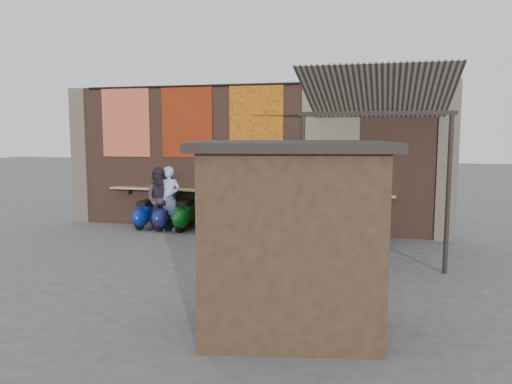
# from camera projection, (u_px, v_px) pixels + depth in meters

# --- Properties ---
(ground) EXTENTS (70.00, 70.00, 0.00)m
(ground) POSITION_uv_depth(u_px,v_px,m) (216.00, 251.00, 11.47)
(ground) COLOR #474749
(ground) RESTS_ON ground
(brick_wall) EXTENTS (10.00, 0.40, 4.00)m
(brick_wall) POSITION_uv_depth(u_px,v_px,m) (248.00, 158.00, 13.82)
(brick_wall) COLOR brown
(brick_wall) RESTS_ON ground
(pier_left) EXTENTS (0.50, 0.50, 4.00)m
(pier_left) POSITION_uv_depth(u_px,v_px,m) (83.00, 156.00, 15.14)
(pier_left) COLOR #4C4238
(pier_left) RESTS_ON ground
(pier_right) EXTENTS (0.50, 0.50, 4.00)m
(pier_right) POSITION_uv_depth(u_px,v_px,m) (447.00, 161.00, 12.50)
(pier_right) COLOR #4C4238
(pier_right) RESTS_ON ground
(eating_counter) EXTENTS (8.00, 0.32, 0.05)m
(eating_counter) POSITION_uv_depth(u_px,v_px,m) (244.00, 192.00, 13.57)
(eating_counter) COLOR #9E7A51
(eating_counter) RESTS_ON brick_wall
(shelf_box) EXTENTS (0.54, 0.32, 0.26)m
(shelf_box) POSITION_uv_depth(u_px,v_px,m) (260.00, 187.00, 13.41)
(shelf_box) COLOR white
(shelf_box) RESTS_ON eating_counter
(tapestry_redgold) EXTENTS (1.50, 0.02, 2.00)m
(tapestry_redgold) POSITION_uv_depth(u_px,v_px,m) (126.00, 122.00, 14.40)
(tapestry_redgold) COLOR maroon
(tapestry_redgold) RESTS_ON brick_wall
(tapestry_sun) EXTENTS (1.50, 0.02, 2.00)m
(tapestry_sun) POSITION_uv_depth(u_px,v_px,m) (187.00, 122.00, 13.92)
(tapestry_sun) COLOR red
(tapestry_sun) RESTS_ON brick_wall
(tapestry_orange) EXTENTS (1.50, 0.02, 2.00)m
(tapestry_orange) POSITION_uv_depth(u_px,v_px,m) (256.00, 121.00, 13.41)
(tapestry_orange) COLOR #BB6917
(tapestry_orange) RESTS_ON brick_wall
(tapestry_multi) EXTENTS (1.50, 0.02, 2.00)m
(tapestry_multi) POSITION_uv_depth(u_px,v_px,m) (330.00, 121.00, 12.90)
(tapestry_multi) COLOR #215E79
(tapestry_multi) RESTS_ON brick_wall
(hang_rail) EXTENTS (9.50, 0.06, 0.06)m
(hang_rail) POSITION_uv_depth(u_px,v_px,m) (245.00, 84.00, 13.36)
(hang_rail) COLOR black
(hang_rail) RESTS_ON brick_wall
(scooter_stool_0) EXTENTS (0.37, 0.82, 0.78)m
(scooter_stool_0) POSITION_uv_depth(u_px,v_px,m) (144.00, 215.00, 14.09)
(scooter_stool_0) COLOR navy
(scooter_stool_0) RESTS_ON ground
(scooter_stool_1) EXTENTS (0.40, 0.88, 0.84)m
(scooter_stool_1) POSITION_uv_depth(u_px,v_px,m) (164.00, 215.00, 13.89)
(scooter_stool_1) COLOR #161855
(scooter_stool_1) RESTS_ON ground
(scooter_stool_2) EXTENTS (0.39, 0.88, 0.83)m
(scooter_stool_2) POSITION_uv_depth(u_px,v_px,m) (184.00, 216.00, 13.78)
(scooter_stool_2) COLOR #0D6118
(scooter_stool_2) RESTS_ON ground
(scooter_stool_3) EXTENTS (0.33, 0.72, 0.69)m
(scooter_stool_3) POSITION_uv_depth(u_px,v_px,m) (205.00, 219.00, 13.59)
(scooter_stool_3) COLOR #0F4E1A
(scooter_stool_3) RESTS_ON ground
(scooter_stool_4) EXTENTS (0.40, 0.88, 0.84)m
(scooter_stool_4) POSITION_uv_depth(u_px,v_px,m) (227.00, 218.00, 13.41)
(scooter_stool_4) COLOR black
(scooter_stool_4) RESTS_ON ground
(scooter_stool_5) EXTENTS (0.39, 0.86, 0.82)m
(scooter_stool_5) POSITION_uv_depth(u_px,v_px,m) (249.00, 219.00, 13.29)
(scooter_stool_5) COLOR navy
(scooter_stool_5) RESTS_ON ground
(scooter_stool_6) EXTENTS (0.40, 0.90, 0.85)m
(scooter_stool_6) POSITION_uv_depth(u_px,v_px,m) (273.00, 220.00, 13.09)
(scooter_stool_6) COLOR maroon
(scooter_stool_6) RESTS_ON ground
(scooter_stool_7) EXTENTS (0.35, 0.78, 0.74)m
(scooter_stool_7) POSITION_uv_depth(u_px,v_px,m) (295.00, 223.00, 12.94)
(scooter_stool_7) COLOR #AB0D21
(scooter_stool_7) RESTS_ON ground
(scooter_stool_8) EXTENTS (0.34, 0.75, 0.71)m
(scooter_stool_8) POSITION_uv_depth(u_px,v_px,m) (319.00, 224.00, 12.82)
(scooter_stool_8) COLOR navy
(scooter_stool_8) RESTS_ON ground
(scooter_stool_9) EXTENTS (0.37, 0.83, 0.79)m
(scooter_stool_9) POSITION_uv_depth(u_px,v_px,m) (343.00, 224.00, 12.67)
(scooter_stool_9) COLOR maroon
(scooter_stool_9) RESTS_ON ground
(scooter_stool_10) EXTENTS (0.39, 0.87, 0.83)m
(scooter_stool_10) POSITION_uv_depth(u_px,v_px,m) (365.00, 224.00, 12.51)
(scooter_stool_10) COLOR black
(scooter_stool_10) RESTS_ON ground
(diner_left) EXTENTS (0.66, 0.44, 1.78)m
(diner_left) POSITION_uv_depth(u_px,v_px,m) (169.00, 199.00, 13.71)
(diner_left) COLOR #97A4DC
(diner_left) RESTS_ON ground
(diner_right) EXTENTS (0.99, 0.86, 1.75)m
(diner_right) POSITION_uv_depth(u_px,v_px,m) (161.00, 200.00, 13.63)
(diner_right) COLOR #30252D
(diner_right) RESTS_ON ground
(shopper_navy) EXTENTS (0.91, 0.43, 1.51)m
(shopper_navy) POSITION_uv_depth(u_px,v_px,m) (340.00, 225.00, 10.54)
(shopper_navy) COLOR black
(shopper_navy) RESTS_ON ground
(shopper_grey) EXTENTS (1.28, 1.22, 1.74)m
(shopper_grey) POSITION_uv_depth(u_px,v_px,m) (347.00, 227.00, 9.71)
(shopper_grey) COLOR slate
(shopper_grey) RESTS_ON ground
(shopper_tan) EXTENTS (0.89, 1.03, 1.79)m
(shopper_tan) POSITION_uv_depth(u_px,v_px,m) (333.00, 218.00, 10.68)
(shopper_tan) COLOR tan
(shopper_tan) RESTS_ON ground
(market_stall) EXTENTS (2.60, 2.15, 2.48)m
(market_stall) POSITION_uv_depth(u_px,v_px,m) (290.00, 242.00, 6.76)
(market_stall) COLOR black
(market_stall) RESTS_ON ground
(stall_roof) EXTENTS (2.92, 2.46, 0.12)m
(stall_roof) POSITION_uv_depth(u_px,v_px,m) (291.00, 146.00, 6.60)
(stall_roof) COLOR black
(stall_roof) RESTS_ON market_stall
(stall_sign) EXTENTS (1.18, 0.29, 0.50)m
(stall_sign) POSITION_uv_depth(u_px,v_px,m) (290.00, 193.00, 7.57)
(stall_sign) COLOR gold
(stall_sign) RESTS_ON market_stall
(stall_shelf) EXTENTS (1.88, 0.49, 0.06)m
(stall_shelf) POSITION_uv_depth(u_px,v_px,m) (289.00, 251.00, 7.68)
(stall_shelf) COLOR #473321
(stall_shelf) RESTS_ON market_stall
(awning_canvas) EXTENTS (3.20, 3.28, 0.97)m
(awning_canvas) POSITION_uv_depth(u_px,v_px,m) (377.00, 94.00, 11.01)
(awning_canvas) COLOR beige
(awning_canvas) RESTS_ON brick_wall
(awning_ledger) EXTENTS (3.30, 0.08, 0.12)m
(awning_ledger) POSITION_uv_depth(u_px,v_px,m) (379.00, 82.00, 12.49)
(awning_ledger) COLOR #33261C
(awning_ledger) RESTS_ON brick_wall
(awning_header) EXTENTS (3.00, 0.08, 0.08)m
(awning_header) POSITION_uv_depth(u_px,v_px,m) (375.00, 113.00, 9.63)
(awning_header) COLOR black
(awning_header) RESTS_ON awning_post_left
(awning_post_left) EXTENTS (0.09, 0.09, 3.10)m
(awning_post_left) POSITION_uv_depth(u_px,v_px,m) (302.00, 190.00, 10.17)
(awning_post_left) COLOR black
(awning_post_left) RESTS_ON ground
(awning_post_right) EXTENTS (0.09, 0.09, 3.10)m
(awning_post_right) POSITION_uv_depth(u_px,v_px,m) (448.00, 194.00, 9.46)
(awning_post_right) COLOR black
(awning_post_right) RESTS_ON ground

